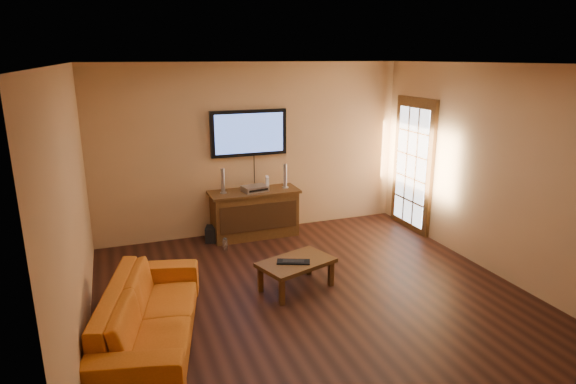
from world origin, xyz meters
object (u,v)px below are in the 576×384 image
speaker_left (223,182)px  speaker_right (285,177)px  coffee_table (296,265)px  game_console (267,183)px  av_receiver (255,188)px  bottle (225,244)px  subwoofer (214,234)px  media_console (255,213)px  keyboard (293,262)px  sofa (150,304)px  television (249,133)px

speaker_left → speaker_right: 1.00m
coffee_table → game_console: game_console is taller
coffee_table → av_receiver: size_ratio=2.74×
bottle → subwoofer: bearing=100.9°
game_console → subwoofer: 1.15m
speaker_left → media_console: bearing=-3.8°
subwoofer → speaker_left: bearing=33.1°
coffee_table → keyboard: keyboard is taller
keyboard → subwoofer: bearing=106.4°
keyboard → coffee_table: bearing=35.9°
speaker_right → game_console: bearing=-179.3°
speaker_right → keyboard: bearing=-107.2°
game_console → sofa: bearing=-117.0°
speaker_right → bottle: 1.45m
speaker_left → speaker_right: size_ratio=1.01×
speaker_left → keyboard: bearing=-79.0°
game_console → keyboard: (-0.31, -1.97, -0.47)m
game_console → keyboard: 2.05m
sofa → keyboard: size_ratio=4.92×
sofa → av_receiver: av_receiver is taller
media_console → bottle: bearing=-143.8°
speaker_left → av_receiver: (0.49, -0.05, -0.14)m
media_console → speaker_right: speaker_right is taller
speaker_right → speaker_left: bearing=178.4°
speaker_right → coffee_table: bearing=-106.1°
speaker_left → bottle: 0.96m
television → keyboard: bearing=-92.4°
speaker_right → television: bearing=156.8°
coffee_table → subwoofer: coffee_table is taller
media_console → coffee_table: 1.94m
television → sofa: bearing=-123.7°
subwoofer → sofa: bearing=-95.2°
media_console → coffee_table: media_console is taller
av_receiver → game_console: size_ratio=1.77×
media_console → television: (0.00, 0.23, 1.25)m
television → av_receiver: size_ratio=3.25×
speaker_left → subwoofer: 0.83m
sofa → game_console: size_ratio=9.88×
game_console → subwoofer: game_console is taller
media_console → keyboard: size_ratio=3.31×
bottle → media_console: bearing=36.2°
speaker_right → bottle: size_ratio=1.90×
sofa → subwoofer: (1.15, 2.49, -0.29)m
keyboard → game_console: bearing=81.1°
game_console → bottle: game_console is taller
speaker_left → sofa: bearing=-117.8°
speaker_left → av_receiver: 0.51m
television → speaker_right: bearing=-23.2°
coffee_table → game_console: (0.26, 1.93, 0.54)m
media_console → av_receiver: (0.01, -0.02, 0.41)m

